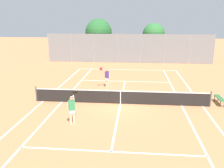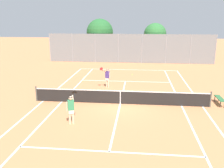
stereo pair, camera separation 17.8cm
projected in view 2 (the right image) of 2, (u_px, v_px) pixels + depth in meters
The scene contains 11 objects.
ground_plane at pixel (120, 104), 17.12m from camera, with size 120.00×120.00×0.00m, color #CC7A4C.
court_line_markings at pixel (120, 104), 17.12m from camera, with size 11.10×23.90×0.01m.
tennis_net at pixel (120, 97), 16.99m from camera, with size 12.00×0.10×1.07m.
player_near_side at pixel (71, 108), 13.68m from camera, with size 0.48×0.87×1.77m.
player_far_left at pixel (107, 77), 21.03m from camera, with size 0.87×0.66×1.77m.
loose_tennis_ball_0 at pixel (83, 81), 23.18m from camera, with size 0.07×0.07×0.07m, color #D1DB33.
loose_tennis_ball_1 at pixel (132, 74), 26.07m from camera, with size 0.07×0.07×0.07m, color #D1DB33.
courtside_bench at pixel (220, 99), 16.93m from camera, with size 0.36×1.50×0.47m.
back_fence at pixel (130, 48), 32.63m from camera, with size 21.75×0.08×3.77m.
tree_behind_left at pixel (100, 33), 34.54m from camera, with size 3.67×3.67×5.68m.
tree_behind_right at pixel (156, 35), 33.62m from camera, with size 3.02×3.02×5.12m.
Camera 2 is at (1.18, -16.18, 5.67)m, focal length 40.00 mm.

